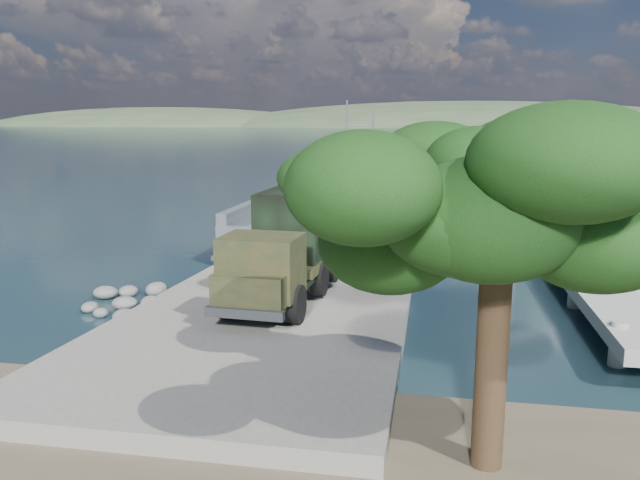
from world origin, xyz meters
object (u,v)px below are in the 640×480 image
Objects in this scene: landing_craft at (341,214)px; sailboat_far at (560,201)px; overhang_tree at (470,197)px; pier at (552,214)px; military_truck at (286,247)px; soldier at (229,300)px; sailboat_near at (587,214)px.

sailboat_far is at bearing 38.58° from landing_craft.
sailboat_far is 0.91× the size of overhang_tree.
pier is at bearing -10.45° from landing_craft.
landing_craft reaches higher than sailboat_far.
landing_craft is at bearing 103.10° from overhang_tree.
landing_craft is 19.79m from military_truck.
pier is at bearing 52.22° from soldier.
pier reaches higher than military_truck.
overhang_tree reaches higher than military_truck.
sailboat_near is 37.93m from overhang_tree.
military_truck is 36.65m from sailboat_far.
sailboat_near is (17.88, 29.38, -1.01)m from soldier.
landing_craft is at bearing -151.75° from sailboat_near.
landing_craft is at bearing 85.20° from soldier.
pier is 24.75× the size of soldier.
military_truck is 30.72m from sailboat_near.
soldier is (-0.31, -23.44, 0.61)m from landing_craft.
overhang_tree reaches higher than soldier.
soldier is at bearing -103.17° from military_truck.
overhang_tree reaches higher than pier.
military_truck reaches higher than soldier.
pier is 6.03× the size of sailboat_far.
soldier is at bearing 137.79° from overhang_tree.
landing_craft is (-13.52, 2.74, -0.82)m from pier.
sailboat_near is at bearing 64.95° from pier.
pier is 16.26m from sailboat_far.
sailboat_near is (4.05, 8.68, -1.22)m from pier.
landing_craft is at bearing -144.82° from sailboat_far.
overhang_tree reaches higher than sailboat_far.
overhang_tree is at bearing -75.89° from landing_craft.
pier is 4.99× the size of military_truck.
overhang_tree is at bearing -103.40° from pier.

